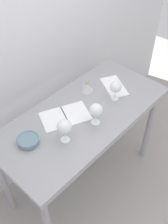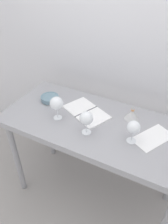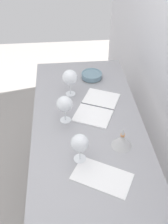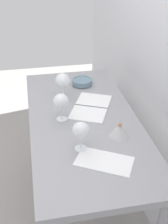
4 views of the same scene
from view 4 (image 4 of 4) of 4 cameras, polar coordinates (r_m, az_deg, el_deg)
The scene contains 9 objects.
ground_plane at distance 2.39m, azimuth 0.05°, elevation -19.64°, with size 6.00×6.00×0.00m, color #9E9994.
steel_counter at distance 1.84m, azimuth -0.12°, elevation -3.98°, with size 1.40×0.65×0.90m.
wine_glass_near_left at distance 1.95m, azimuth -4.17°, elevation 6.00°, with size 0.10×0.10×0.18m.
wine_glass_near_right at distance 1.47m, azimuth -0.66°, elevation -3.70°, with size 0.09×0.09×0.16m.
wine_glass_near_center at distance 1.72m, azimuth -4.49°, elevation 1.98°, with size 0.09×0.09×0.17m.
open_notebook at distance 1.89m, azimuth 1.39°, elevation 1.00°, with size 0.41×0.34×0.01m.
tasting_sheet_upper at distance 1.47m, azimuth 3.97°, elevation -9.51°, with size 0.15×0.28×0.00m, color white.
tasting_bowl at distance 2.18m, azimuth -0.38°, elevation 5.93°, with size 0.15×0.15×0.04m.
decanter_funnel at distance 1.62m, azimuth 6.91°, elevation -3.56°, with size 0.11×0.11×0.12m.
Camera 4 is at (1.47, -0.29, 1.86)m, focal length 47.00 mm.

